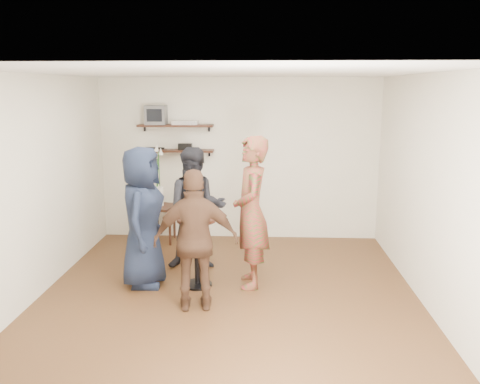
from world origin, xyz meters
name	(u,v)px	position (x,y,z in m)	size (l,w,h in m)	color
room	(228,190)	(0.00, 0.00, 1.30)	(4.58, 5.08, 2.68)	#4A2917
shelf_upper	(176,126)	(-1.00, 2.38, 1.85)	(1.20, 0.25, 0.04)	black
shelf_lower	(176,151)	(-1.00, 2.38, 1.45)	(1.20, 0.25, 0.04)	black
crt_monitor	(156,115)	(-1.30, 2.38, 2.02)	(0.32, 0.30, 0.30)	#59595B
dvd_deck	(185,123)	(-0.84, 2.38, 1.90)	(0.40, 0.24, 0.06)	silver
radio	(185,147)	(-0.85, 2.38, 1.52)	(0.22, 0.10, 0.10)	black
power_strip	(155,148)	(-1.35, 2.42, 1.48)	(0.30, 0.05, 0.03)	black
side_table	(160,211)	(-1.26, 2.17, 0.50)	(0.62, 0.62, 0.60)	black
vase_lilies	(159,186)	(-1.26, 2.17, 0.91)	(0.20, 0.20, 1.00)	white
drinks_table	(197,243)	(-0.41, 0.33, 0.56)	(0.48, 0.48, 0.87)	black
wine_glass_fl	(191,208)	(-0.47, 0.28, 1.01)	(0.07, 0.07, 0.21)	silver
wine_glass_fr	(201,209)	(-0.35, 0.28, 1.01)	(0.07, 0.07, 0.20)	silver
wine_glass_bl	(194,206)	(-0.45, 0.39, 1.01)	(0.07, 0.07, 0.20)	silver
wine_glass_br	(198,206)	(-0.39, 0.33, 1.02)	(0.07, 0.07, 0.22)	silver
person_plaid	(251,212)	(0.26, 0.40, 0.94)	(0.68, 0.45, 1.88)	red
person_dark	(196,209)	(-0.50, 0.99, 0.83)	(0.81, 0.63, 1.67)	black
person_navy	(142,217)	(-1.08, 0.35, 0.87)	(0.85, 0.56, 1.75)	#161E32
person_brown	(196,241)	(-0.33, -0.34, 0.79)	(0.93, 0.39, 1.59)	#4C3120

